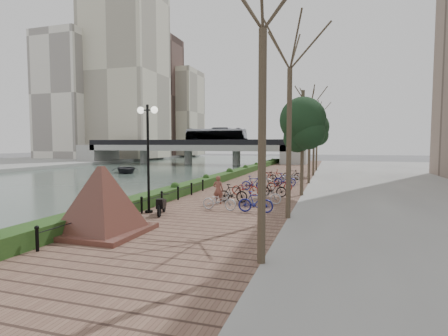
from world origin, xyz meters
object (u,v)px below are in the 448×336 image
at_px(granite_monument, 102,200).
at_px(pedestrian, 218,190).
at_px(boat, 126,169).
at_px(motorcycle, 162,205).
at_px(lamppost, 148,135).

height_order(granite_monument, pedestrian, granite_monument).
bearing_deg(boat, pedestrian, -84.46).
distance_m(pedestrian, boat, 28.39).
height_order(motorcycle, boat, motorcycle).
relative_size(motorcycle, boat, 0.30).
distance_m(lamppost, pedestrian, 4.89).
distance_m(granite_monument, boat, 32.84).
bearing_deg(pedestrian, granite_monument, 69.62).
height_order(granite_monument, lamppost, lamppost).
bearing_deg(granite_monument, lamppost, 94.61).
height_order(granite_monument, motorcycle, granite_monument).
height_order(lamppost, pedestrian, lamppost).
bearing_deg(motorcycle, pedestrian, 48.06).
bearing_deg(motorcycle, boat, 109.14).
xyz_separation_m(lamppost, boat, (-16.83, 24.11, -3.58)).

